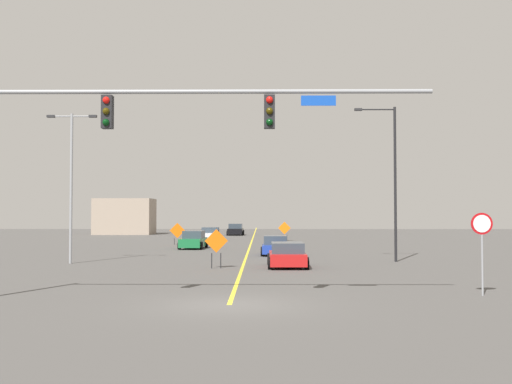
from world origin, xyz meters
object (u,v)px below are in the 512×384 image
car_black_near (236,230)px  construction_sign_median_far (177,231)px  stop_sign (482,237)px  car_red_approaching (287,255)px  street_lamp_near_left (71,176)px  car_green_passing (193,240)px  traffic_signal_assembly (113,130)px  construction_sign_left_shoulder (284,229)px  car_blue_far (276,246)px  construction_sign_median_near (216,243)px  car_white_distant (210,234)px  street_lamp_far_right (392,176)px

car_black_near → construction_sign_median_far: bearing=-99.9°
stop_sign → car_red_approaching: stop_sign is taller
stop_sign → street_lamp_near_left: size_ratio=0.33×
car_green_passing → car_red_approaching: (6.93, -17.24, -0.04)m
stop_sign → construction_sign_median_far: 37.98m
traffic_signal_assembly → construction_sign_median_far: traffic_signal_assembly is taller
construction_sign_left_shoulder → car_blue_far: (-1.44, -21.71, -0.64)m
construction_sign_median_far → car_blue_far: 16.43m
construction_sign_median_near → car_green_passing: size_ratio=0.47×
traffic_signal_assembly → car_blue_far: size_ratio=3.77×
car_white_distant → construction_sign_left_shoulder: bearing=-3.0°
street_lamp_far_right → street_lamp_near_left: bearing=-175.6°
street_lamp_near_left → car_white_distant: bearing=79.3°
construction_sign_left_shoulder → car_blue_far: construction_sign_left_shoulder is taller
street_lamp_far_right → construction_sign_median_near: bearing=-156.2°
stop_sign → construction_sign_left_shoulder: stop_sign is taller
street_lamp_far_right → construction_sign_median_near: (-10.15, -4.48, -3.79)m
stop_sign → construction_sign_median_near: stop_sign is taller
traffic_signal_assembly → car_green_passing: traffic_signal_assembly is taller
construction_sign_left_shoulder → construction_sign_median_far: bearing=-142.5°
car_black_near → car_green_passing: bearing=-93.9°
construction_sign_median_near → construction_sign_median_far: construction_sign_median_near is taller
street_lamp_near_left → car_white_distant: street_lamp_near_left is taller
car_red_approaching → car_white_distant: size_ratio=1.00×
traffic_signal_assembly → street_lamp_far_right: street_lamp_far_right is taller
stop_sign → construction_sign_median_near: bearing=133.6°
street_lamp_far_right → construction_sign_left_shoulder: (-5.38, 27.50, -3.84)m
stop_sign → car_green_passing: bearing=114.9°
street_lamp_far_right → car_blue_far: size_ratio=2.25×
construction_sign_left_shoulder → car_white_distant: 7.83m
street_lamp_far_right → car_white_distant: size_ratio=2.30×
car_green_passing → car_red_approaching: size_ratio=1.09×
car_red_approaching → street_lamp_far_right: bearing=30.2°
car_green_passing → car_blue_far: (6.53, -7.72, -0.06)m
stop_sign → car_red_approaching: 12.98m
street_lamp_far_right → construction_sign_median_far: 25.39m
construction_sign_left_shoulder → car_red_approaching: size_ratio=0.50×
construction_sign_median_far → traffic_signal_assembly: bearing=-85.3°
car_green_passing → car_black_near: (2.13, 30.92, 0.04)m
street_lamp_far_right → construction_sign_left_shoulder: 28.28m
construction_sign_left_shoulder → car_green_passing: size_ratio=0.46×
street_lamp_near_left → car_red_approaching: (12.31, -2.30, -4.38)m
construction_sign_median_near → construction_sign_median_far: 24.78m
street_lamp_near_left → stop_sign: bearing=-36.1°
car_white_distant → car_blue_far: car_white_distant is taller
car_green_passing → construction_sign_left_shoulder: bearing=60.4°
street_lamp_far_right → street_lamp_near_left: (-18.72, -1.44, -0.08)m
traffic_signal_assembly → street_lamp_far_right: bearing=54.0°
construction_sign_median_near → construction_sign_left_shoulder: size_ratio=1.02×
construction_sign_median_near → street_lamp_far_right: bearing=23.8°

